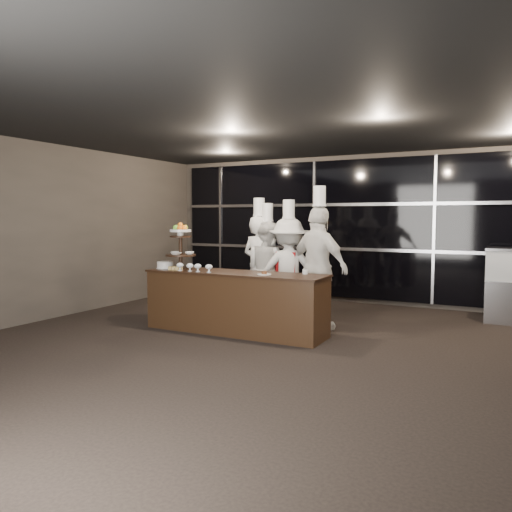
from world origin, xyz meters
The scene contains 13 objects.
room centered at (0.00, 0.00, 1.50)m, with size 10.00×10.00×10.00m.
window_wall centered at (0.00, 4.94, 1.50)m, with size 8.60×0.10×2.80m.
buffet_counter centered at (-1.17, 1.54, 0.47)m, with size 2.84×0.74×0.92m.
display_stand centered at (-2.17, 1.54, 1.34)m, with size 0.48×0.48×0.74m.
compotes centered at (-1.76, 1.32, 1.00)m, with size 0.64×0.11×0.12m.
layer_cake centered at (-2.44, 1.49, 0.97)m, with size 0.30×0.30×0.11m.
pastry_squares centered at (-2.15, 1.37, 0.95)m, with size 0.19×0.13×0.05m.
small_plate centered at (-0.62, 1.44, 0.94)m, with size 0.20×0.20×0.05m.
chef_cup centered at (-0.13, 1.79, 0.96)m, with size 0.08×0.08×0.07m, color white.
chef_a centered at (-1.34, 2.67, 0.91)m, with size 0.72×0.55×2.07m.
chef_b centered at (-1.18, 2.67, 0.85)m, with size 0.99×0.88×1.98m.
chef_c centered at (-0.71, 2.50, 0.87)m, with size 1.28×1.06×2.03m.
chef_d centered at (-0.12, 2.30, 0.97)m, with size 1.22×0.88×2.22m.
Camera 1 is at (2.58, -4.93, 1.75)m, focal length 35.00 mm.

